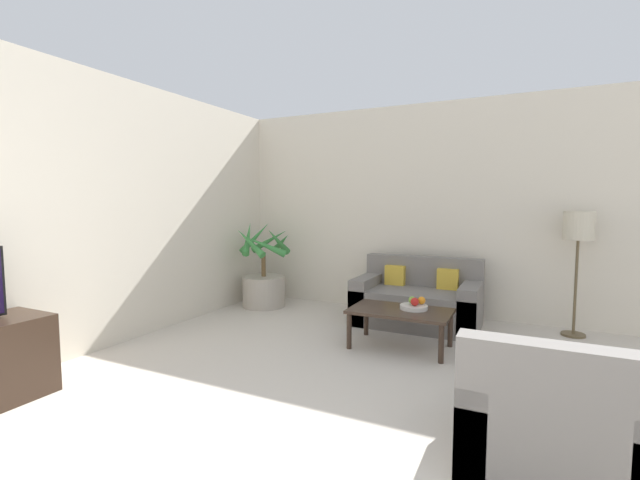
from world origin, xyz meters
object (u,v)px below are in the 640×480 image
at_px(ottoman, 550,379).
at_px(potted_palm, 264,280).
at_px(sofa_loveseat, 417,302).
at_px(fruit_bowl, 414,307).
at_px(orange_fruit, 422,300).
at_px(floor_lamp, 578,233).
at_px(armchair, 550,420).
at_px(coffee_table, 400,314).
at_px(apple_red, 415,302).
at_px(apple_green, 412,300).

bearing_deg(ottoman, potted_palm, 156.02).
distance_m(sofa_loveseat, fruit_bowl, 0.85).
bearing_deg(potted_palm, orange_fruit, -16.94).
bearing_deg(sofa_loveseat, fruit_bowl, -79.34).
bearing_deg(floor_lamp, armchair, -97.10).
bearing_deg(coffee_table, armchair, -50.62).
bearing_deg(sofa_loveseat, coffee_table, -87.42).
bearing_deg(potted_palm, apple_red, -19.46).
distance_m(sofa_loveseat, floor_lamp, 1.86).
relative_size(potted_palm, orange_fruit, 15.46).
bearing_deg(fruit_bowl, sofa_loveseat, 100.66).
bearing_deg(ottoman, armchair, -92.47).
bearing_deg(ottoman, fruit_bowl, 147.23).
distance_m(floor_lamp, ottoman, 2.13).
bearing_deg(fruit_bowl, armchair, -54.56).
bearing_deg(coffee_table, fruit_bowl, 32.48).
distance_m(sofa_loveseat, apple_green, 0.81).
xyz_separation_m(sofa_loveseat, ottoman, (1.33, -1.58, -0.10)).
relative_size(coffee_table, ottoman, 1.67).
height_order(floor_lamp, coffee_table, floor_lamp).
xyz_separation_m(potted_palm, fruit_bowl, (2.29, -0.78, 0.04)).
xyz_separation_m(orange_fruit, ottoman, (1.11, -0.82, -0.29)).
xyz_separation_m(coffee_table, orange_fruit, (0.18, 0.14, 0.13)).
distance_m(apple_green, armchair, 2.02).
height_order(sofa_loveseat, orange_fruit, sofa_loveseat).
bearing_deg(apple_red, sofa_loveseat, 101.36).
relative_size(potted_palm, sofa_loveseat, 0.84).
height_order(floor_lamp, apple_red, floor_lamp).
height_order(floor_lamp, fruit_bowl, floor_lamp).
xyz_separation_m(armchair, ottoman, (0.04, 0.84, -0.09)).
bearing_deg(ottoman, floor_lamp, 80.85).
distance_m(fruit_bowl, orange_fruit, 0.11).
relative_size(floor_lamp, fruit_bowl, 4.95).
height_order(coffee_table, apple_green, apple_green).
bearing_deg(sofa_loveseat, orange_fruit, -74.00).
bearing_deg(ottoman, coffee_table, 152.08).
distance_m(coffee_table, ottoman, 1.47).
bearing_deg(orange_fruit, ottoman, -36.53).
relative_size(potted_palm, coffee_table, 1.22).
xyz_separation_m(orange_fruit, armchair, (1.08, -1.67, -0.21)).
distance_m(sofa_loveseat, orange_fruit, 0.81).
height_order(potted_palm, sofa_loveseat, potted_palm).
bearing_deg(coffee_table, orange_fruit, 38.84).
distance_m(orange_fruit, armchair, 1.99).
bearing_deg(fruit_bowl, floor_lamp, 37.29).
bearing_deg(apple_red, potted_palm, 160.54).
bearing_deg(potted_palm, fruit_bowl, -18.92).
height_order(potted_palm, orange_fruit, potted_palm).
bearing_deg(ottoman, apple_red, 147.92).
bearing_deg(apple_green, ottoman, -33.66).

